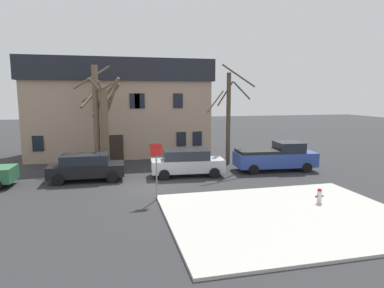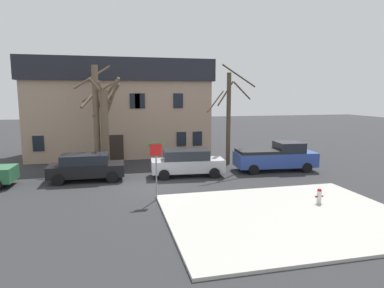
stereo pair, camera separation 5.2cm
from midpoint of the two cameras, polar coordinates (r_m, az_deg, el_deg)
name	(u,v)px [view 2 (the right image)]	position (r m, az deg, el deg)	size (l,w,h in m)	color
ground_plane	(152,187)	(19.72, -6.65, -7.30)	(120.00, 120.00, 0.00)	#2D2D30
sidewalk_slab	(286,216)	(15.63, 15.77, -11.58)	(10.43, 8.25, 0.12)	#B7B5AD
building_main	(120,107)	(30.82, -12.00, 6.10)	(15.51, 7.05, 8.22)	tan
tree_bare_near	(97,113)	(24.71, -15.69, 5.07)	(3.30, 2.76, 7.44)	brown
tree_bare_mid	(105,124)	(24.42, -14.52, 3.25)	(2.78, 1.96, 6.50)	brown
tree_bare_far	(229,114)	(25.76, 6.31, 4.99)	(3.37, 3.37, 7.41)	#4C3D2D
car_black_wagon	(86,167)	(21.93, -17.40, -3.69)	(4.57, 2.19, 1.66)	black
car_silver_wagon	(187,162)	(22.05, -0.75, -3.15)	(4.85, 2.24, 1.74)	#B7BABF
pickup_truck_blue	(276,157)	(24.42, 14.06, -2.11)	(5.74, 2.63, 2.01)	#2D4799
fire_hydrant	(319,195)	(17.51, 20.81, -8.15)	(0.42, 0.22, 0.72)	silver
street_sign_pole	(156,160)	(16.98, -6.00, -2.78)	(0.76, 0.07, 2.92)	slate
bicycle_leaning	(98,164)	(24.97, -15.65, -3.35)	(1.74, 0.26, 1.03)	black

